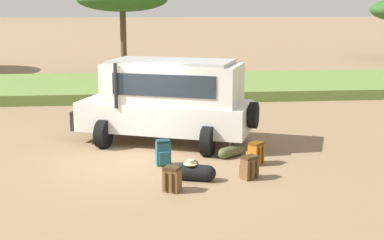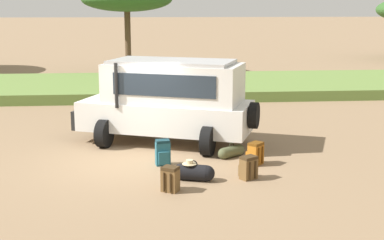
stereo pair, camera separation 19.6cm
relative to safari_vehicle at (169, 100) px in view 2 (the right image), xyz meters
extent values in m
plane|color=#8C7051|center=(-1.02, -1.84, -1.29)|extent=(320.00, 320.00, 0.00)
cube|color=olive|center=(-1.02, 9.80, -1.07)|extent=(120.00, 7.00, 0.44)
cube|color=silver|center=(-0.10, 0.04, -0.47)|extent=(5.26, 3.56, 0.84)
cube|color=silver|center=(0.13, -0.05, 0.50)|extent=(4.21, 3.06, 1.10)
cube|color=#232D38|center=(-1.29, 0.51, 0.45)|extent=(0.62, 1.47, 0.77)
cube|color=#232D38|center=(-0.20, -0.89, 0.55)|extent=(2.75, 1.11, 0.60)
cube|color=#232D38|center=(0.46, 0.79, 0.55)|extent=(2.75, 1.11, 0.60)
cube|color=#B7B7B7|center=(0.09, -0.03, 1.10)|extent=(3.82, 2.84, 0.10)
cube|color=black|center=(-2.49, 0.98, -0.64)|extent=(0.74, 1.56, 0.56)
cylinder|color=black|center=(-1.48, -0.46, 0.50)|extent=(0.10, 0.10, 1.25)
cylinder|color=black|center=(-1.87, -0.31, -0.89)|extent=(0.55, 0.85, 0.80)
cylinder|color=black|center=(-1.16, 1.50, -0.89)|extent=(0.55, 0.85, 0.80)
cylinder|color=black|center=(0.96, -1.42, -0.89)|extent=(0.55, 0.85, 0.80)
cylinder|color=black|center=(1.67, 0.39, -0.89)|extent=(0.55, 0.85, 0.80)
cylinder|color=black|center=(2.31, -0.91, -0.32)|extent=(0.47, 0.77, 0.74)
cube|color=#B26619|center=(2.07, -2.35, -1.04)|extent=(0.46, 0.46, 0.51)
cube|color=#B26619|center=(1.95, -2.23, -1.10)|extent=(0.26, 0.27, 0.28)
cube|color=#62380E|center=(2.07, -2.35, -0.75)|extent=(0.45, 0.46, 0.07)
cylinder|color=#62380E|center=(2.12, -2.52, -1.04)|extent=(0.04, 0.04, 0.44)
cylinder|color=#62380E|center=(2.24, -2.39, -1.04)|extent=(0.04, 0.04, 0.44)
cube|color=#235B6B|center=(-0.27, -2.18, -1.00)|extent=(0.39, 0.29, 0.59)
cube|color=#235B6B|center=(-0.25, -2.34, -1.07)|extent=(0.28, 0.12, 0.32)
cube|color=#13323A|center=(-0.27, -2.18, -0.67)|extent=(0.37, 0.30, 0.07)
cylinder|color=#13323A|center=(-0.21, -2.03, -1.00)|extent=(0.04, 0.04, 0.50)
cylinder|color=#13323A|center=(-0.37, -2.05, -1.00)|extent=(0.04, 0.04, 0.50)
cube|color=brown|center=(1.68, -3.47, -1.05)|extent=(0.45, 0.41, 0.48)
cube|color=brown|center=(1.59, -3.33, -1.11)|extent=(0.28, 0.22, 0.27)
cube|color=#3A2A16|center=(1.68, -3.47, -0.78)|extent=(0.44, 0.41, 0.07)
cylinder|color=#3A2A16|center=(1.68, -3.64, -1.05)|extent=(0.04, 0.04, 0.41)
cylinder|color=#3A2A16|center=(1.83, -3.54, -1.05)|extent=(0.04, 0.04, 0.41)
cube|color=brown|center=(-0.18, -4.15, -1.05)|extent=(0.43, 0.40, 0.49)
cube|color=brown|center=(-0.09, -4.01, -1.11)|extent=(0.27, 0.20, 0.27)
cube|color=#3A2A16|center=(-0.18, -4.15, -0.77)|extent=(0.42, 0.40, 0.07)
cylinder|color=#3A2A16|center=(-0.32, -4.24, -1.05)|extent=(0.04, 0.04, 0.42)
cylinder|color=#3A2A16|center=(-0.19, -4.32, -1.05)|extent=(0.04, 0.04, 0.42)
cylinder|color=black|center=(0.40, -3.45, -1.11)|extent=(0.70, 0.55, 0.38)
sphere|color=black|center=(0.10, -3.36, -1.11)|extent=(0.37, 0.37, 0.37)
sphere|color=black|center=(0.69, -3.55, -1.11)|extent=(0.37, 0.37, 0.37)
torus|color=black|center=(0.40, -3.45, -0.90)|extent=(0.16, 0.07, 0.16)
cylinder|color=beige|center=(0.30, -3.42, -0.91)|extent=(0.34, 0.34, 0.02)
cylinder|color=beige|center=(0.30, -3.42, -0.86)|extent=(0.17, 0.17, 0.09)
cylinder|color=#4C5133|center=(1.57, -1.63, -1.15)|extent=(0.66, 0.58, 0.30)
sphere|color=#4C5133|center=(1.32, -1.79, -1.15)|extent=(0.29, 0.29, 0.29)
sphere|color=#4C5133|center=(1.82, -1.46, -1.15)|extent=(0.29, 0.29, 0.29)
torus|color=#2D301E|center=(1.57, -1.63, -0.98)|extent=(0.15, 0.11, 0.16)
cylinder|color=brown|center=(-1.64, 16.44, 0.54)|extent=(0.35, 0.35, 3.67)
camera|label=1|loc=(-0.88, -15.18, 2.69)|focal=50.00mm
camera|label=2|loc=(-0.69, -15.20, 2.69)|focal=50.00mm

